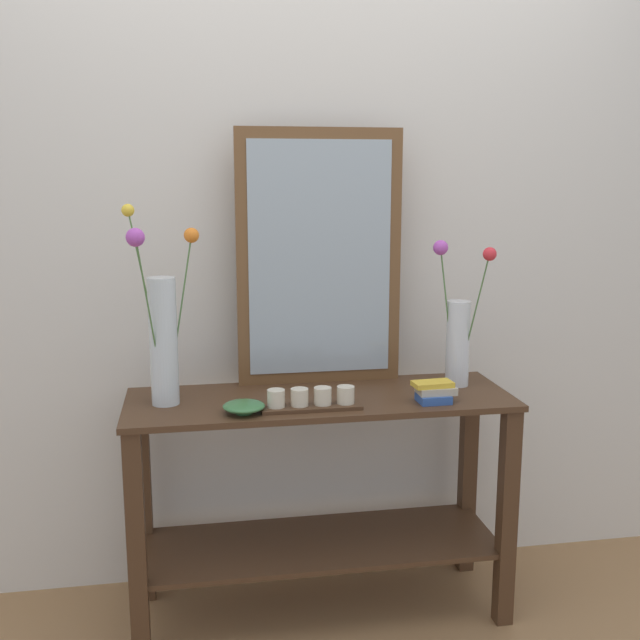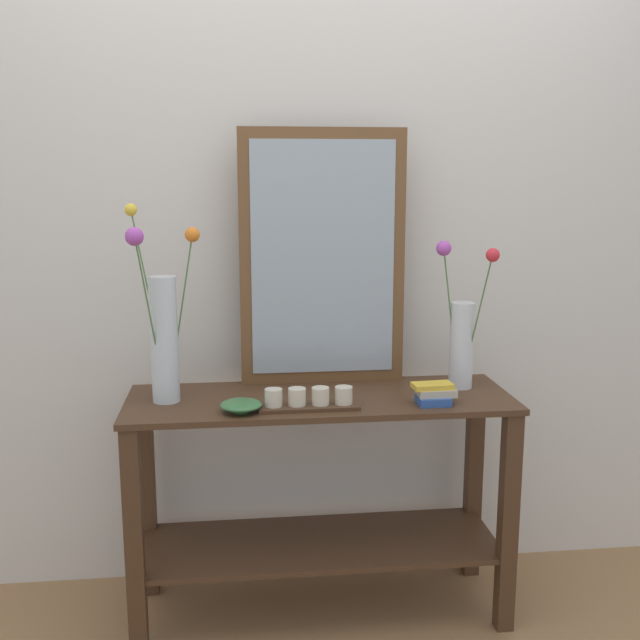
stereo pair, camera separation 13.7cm
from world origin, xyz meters
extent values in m
cube|color=#997047|center=(0.00, 0.00, -0.01)|extent=(7.00, 6.00, 0.02)
cube|color=silver|center=(0.00, 0.34, 1.35)|extent=(6.40, 0.08, 2.70)
cube|color=#472D1C|center=(0.00, 0.00, 0.77)|extent=(1.28, 0.44, 0.02)
cube|color=#472D1C|center=(0.00, 0.00, 0.25)|extent=(1.22, 0.40, 0.02)
cube|color=#472D1C|center=(-0.60, -0.18, 0.38)|extent=(0.06, 0.06, 0.76)
cube|color=#472D1C|center=(0.60, -0.18, 0.38)|extent=(0.06, 0.06, 0.76)
cube|color=#472D1C|center=(-0.60, 0.18, 0.38)|extent=(0.06, 0.06, 0.76)
cube|color=#472D1C|center=(0.60, 0.18, 0.38)|extent=(0.06, 0.06, 0.76)
cube|color=brown|center=(0.03, 0.19, 1.22)|extent=(0.58, 0.03, 0.88)
cube|color=#9EADB7|center=(0.03, 0.17, 1.22)|extent=(0.50, 0.00, 0.80)
cylinder|color=silver|center=(-0.50, 0.01, 0.98)|extent=(0.09, 0.09, 0.41)
cylinder|color=#4C753D|center=(-0.45, 0.03, 1.06)|extent=(0.09, 0.02, 0.52)
sphere|color=orange|center=(-0.40, 0.03, 1.32)|extent=(0.05, 0.05, 0.05)
cylinder|color=#4C753D|center=(-0.55, 0.05, 1.09)|extent=(0.11, 0.08, 0.60)
sphere|color=yellow|center=(-0.60, 0.09, 1.39)|extent=(0.04, 0.04, 0.04)
cylinder|color=#4C753D|center=(-0.54, -0.04, 1.06)|extent=(0.07, 0.12, 0.53)
sphere|color=#B24CB7|center=(-0.57, -0.10, 1.32)|extent=(0.06, 0.06, 0.06)
cylinder|color=silver|center=(0.50, 0.06, 0.93)|extent=(0.08, 0.08, 0.30)
cylinder|color=#4C753D|center=(0.53, 0.01, 1.02)|extent=(0.06, 0.10, 0.45)
sphere|color=red|center=(0.56, -0.03, 1.25)|extent=(0.05, 0.05, 0.05)
cylinder|color=#4C753D|center=(0.46, 0.05, 1.03)|extent=(0.07, 0.01, 0.47)
sphere|color=#B24CB7|center=(0.42, 0.05, 1.26)|extent=(0.05, 0.05, 0.05)
cube|color=#472D1C|center=(-0.05, -0.12, 0.78)|extent=(0.32, 0.09, 0.01)
cylinder|color=beige|center=(-0.16, -0.12, 0.82)|extent=(0.06, 0.06, 0.05)
cylinder|color=beige|center=(-0.09, -0.12, 0.82)|extent=(0.06, 0.06, 0.05)
cylinder|color=beige|center=(-0.01, -0.12, 0.82)|extent=(0.06, 0.06, 0.05)
cylinder|color=beige|center=(0.06, -0.12, 0.82)|extent=(0.06, 0.06, 0.05)
cylinder|color=#38703D|center=(-0.26, -0.13, 0.78)|extent=(0.05, 0.05, 0.01)
ellipsoid|color=#38703D|center=(-0.26, -0.13, 0.80)|extent=(0.13, 0.13, 0.03)
cube|color=#2D519E|center=(0.35, -0.12, 0.79)|extent=(0.10, 0.09, 0.03)
cube|color=#B2A893|center=(0.36, -0.12, 0.82)|extent=(0.12, 0.08, 0.02)
cube|color=gold|center=(0.35, -0.11, 0.84)|extent=(0.13, 0.08, 0.02)
camera|label=1|loc=(-0.41, -2.35, 1.50)|focal=41.87mm
camera|label=2|loc=(-0.27, -2.37, 1.50)|focal=41.87mm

